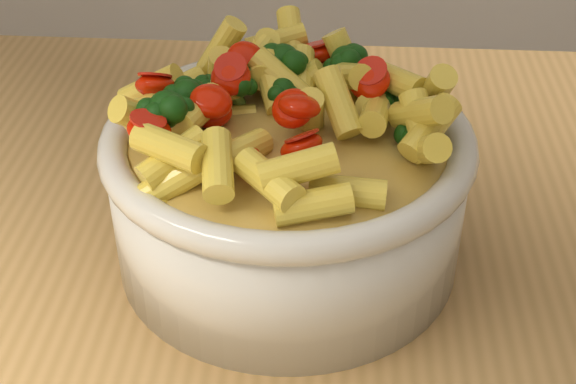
{
  "coord_description": "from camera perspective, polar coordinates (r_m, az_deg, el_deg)",
  "views": [
    {
      "loc": [
        0.07,
        -0.4,
        1.27
      ],
      "look_at": [
        0.04,
        0.05,
        0.95
      ],
      "focal_mm": 50.0,
      "sensor_mm": 36.0,
      "label": 1
    }
  ],
  "objects": [
    {
      "name": "serving_bowl",
      "position": [
        0.55,
        -0.0,
        0.11
      ],
      "size": [
        0.25,
        0.25,
        0.11
      ],
      "color": "silver",
      "rests_on": "table"
    },
    {
      "name": "pasta_salad",
      "position": [
        0.52,
        -0.0,
        6.12
      ],
      "size": [
        0.2,
        0.2,
        0.04
      ],
      "color": "#FDE050",
      "rests_on": "serving_bowl"
    }
  ]
}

